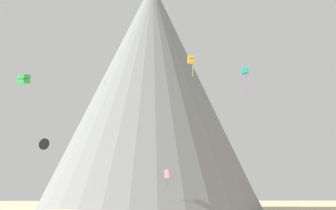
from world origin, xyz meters
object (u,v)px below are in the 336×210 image
at_px(kite_violet_low, 215,178).
at_px(kite_rainbow_low, 167,175).
at_px(kite_gold_mid, 191,60).
at_px(kite_black_low, 44,144).
at_px(rock_massif, 164,105).
at_px(kite_teal_high, 245,71).
at_px(kite_cyan_low, 176,173).
at_px(kite_green_mid, 24,79).
at_px(kite_white_mid, 105,83).

height_order(kite_violet_low, kite_rainbow_low, kite_rainbow_low).
bearing_deg(kite_gold_mid, kite_black_low, -174.58).
distance_m(rock_massif, kite_teal_high, 31.13).
relative_size(rock_massif, kite_teal_high, 12.10).
xyz_separation_m(kite_cyan_low, kite_green_mid, (-25.78, -30.06, 12.42)).
bearing_deg(kite_teal_high, rock_massif, 49.71).
distance_m(kite_green_mid, kite_gold_mid, 25.41).
relative_size(kite_black_low, kite_gold_mid, 0.51).
xyz_separation_m(rock_massif, kite_black_low, (-19.25, -48.91, -16.64)).
height_order(kite_violet_low, kite_white_mid, kite_white_mid).
relative_size(kite_cyan_low, kite_rainbow_low, 0.34).
distance_m(kite_white_mid, kite_teal_high, 28.82).
distance_m(kite_rainbow_low, kite_black_low, 28.74).
relative_size(kite_violet_low, kite_rainbow_low, 1.37).
height_order(rock_massif, kite_gold_mid, rock_massif).
relative_size(rock_massif, kite_green_mid, 35.44).
height_order(kite_cyan_low, kite_violet_low, kite_cyan_low).
distance_m(kite_cyan_low, kite_gold_mid, 36.26).
height_order(kite_cyan_low, kite_green_mid, kite_green_mid).
xyz_separation_m(kite_green_mid, kite_rainbow_low, (22.87, 17.25, -13.42)).
bearing_deg(kite_gold_mid, kite_violet_low, 72.68).
relative_size(kite_green_mid, kite_black_low, 1.23).
bearing_deg(kite_white_mid, kite_teal_high, 148.19).
distance_m(kite_white_mid, kite_black_low, 20.89).
height_order(kite_white_mid, kite_gold_mid, kite_gold_mid).
height_order(kite_green_mid, kite_white_mid, kite_white_mid).
xyz_separation_m(kite_violet_low, kite_rainbow_low, (-10.89, -7.81, 0.24)).
xyz_separation_m(kite_cyan_low, kite_violet_low, (7.98, -5.00, -1.24)).
height_order(kite_green_mid, kite_rainbow_low, kite_green_mid).
distance_m(kite_violet_low, kite_teal_high, 23.30).
relative_size(kite_green_mid, kite_gold_mid, 0.63).
xyz_separation_m(kite_cyan_low, kite_white_mid, (-14.60, -19.83, 15.03)).
height_order(rock_massif, kite_green_mid, rock_massif).
height_order(kite_cyan_low, kite_gold_mid, kite_gold_mid).
xyz_separation_m(rock_massif, kite_gold_mid, (1.13, -46.94, -3.53)).
xyz_separation_m(rock_massif, kite_green_mid, (-23.96, -44.08, -6.28)).
xyz_separation_m(kite_green_mid, kite_teal_high, (38.82, 16.75, 7.51)).
xyz_separation_m(kite_white_mid, kite_gold_mid, (13.92, -13.09, 0.14)).
xyz_separation_m(kite_green_mid, kite_black_low, (4.71, -4.82, -10.35)).
xyz_separation_m(kite_violet_low, kite_teal_high, (5.06, -8.30, 21.17)).
bearing_deg(kite_gold_mid, kite_cyan_low, 88.73).
bearing_deg(kite_black_low, rock_massif, -155.80).
xyz_separation_m(kite_rainbow_low, kite_teal_high, (15.95, -0.49, 20.93)).
relative_size(rock_massif, kite_violet_low, 13.98).
bearing_deg(rock_massif, kite_green_mid, -118.53).
height_order(kite_violet_low, kite_gold_mid, kite_gold_mid).
xyz_separation_m(kite_cyan_low, kite_black_low, (-21.06, -34.88, 2.07)).
bearing_deg(kite_green_mid, kite_black_low, -13.28).
distance_m(kite_cyan_low, kite_green_mid, 41.50).
bearing_deg(kite_gold_mid, rock_massif, 91.30).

